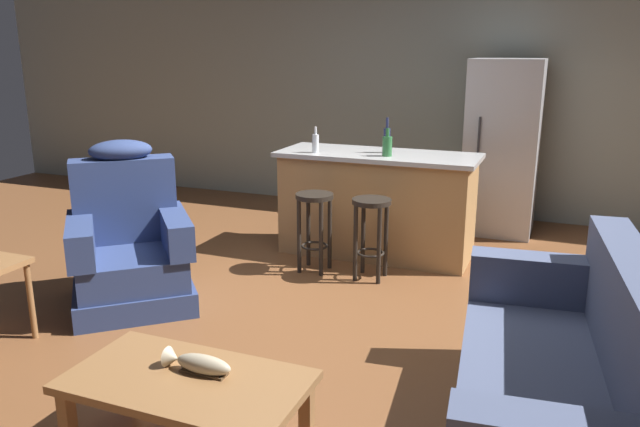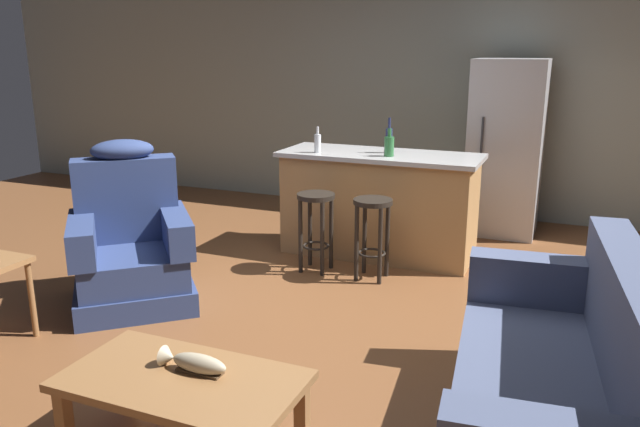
% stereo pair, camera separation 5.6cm
% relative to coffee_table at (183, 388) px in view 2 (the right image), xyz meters
% --- Properties ---
extents(ground_plane, '(12.00, 12.00, 0.00)m').
position_rel_coffee_table_xyz_m(ground_plane, '(-0.08, 1.86, -0.36)').
color(ground_plane, brown).
extents(back_wall, '(12.00, 0.05, 2.60)m').
position_rel_coffee_table_xyz_m(back_wall, '(-0.08, 4.98, 0.94)').
color(back_wall, '#939E93').
rests_on(back_wall, ground_plane).
extents(coffee_table, '(1.10, 0.60, 0.42)m').
position_rel_coffee_table_xyz_m(coffee_table, '(0.00, 0.00, 0.00)').
color(coffee_table, olive).
rests_on(coffee_table, ground_plane).
extents(fish_figurine, '(0.34, 0.10, 0.10)m').
position_rel_coffee_table_xyz_m(fish_figurine, '(0.02, 0.07, 0.10)').
color(fish_figurine, '#4C3823').
rests_on(fish_figurine, coffee_table).
extents(couch, '(1.04, 1.98, 0.94)m').
position_rel_coffee_table_xyz_m(couch, '(1.61, 0.69, -0.02)').
color(couch, '#4C5675').
rests_on(couch, ground_plane).
extents(recliner_near_lamp, '(1.19, 1.19, 1.20)m').
position_rel_coffee_table_xyz_m(recliner_near_lamp, '(-1.46, 1.45, 0.06)').
color(recliner_near_lamp, navy).
rests_on(recliner_near_lamp, ground_plane).
extents(kitchen_island, '(1.80, 0.70, 0.95)m').
position_rel_coffee_table_xyz_m(kitchen_island, '(-0.08, 3.21, 0.11)').
color(kitchen_island, '#AD7F4C').
rests_on(kitchen_island, ground_plane).
extents(bar_stool_left, '(0.32, 0.32, 0.68)m').
position_rel_coffee_table_xyz_m(bar_stool_left, '(-0.44, 2.58, 0.11)').
color(bar_stool_left, black).
rests_on(bar_stool_left, ground_plane).
extents(bar_stool_right, '(0.32, 0.32, 0.68)m').
position_rel_coffee_table_xyz_m(bar_stool_right, '(0.07, 2.58, 0.11)').
color(bar_stool_right, black).
rests_on(bar_stool_right, ground_plane).
extents(refrigerator, '(0.70, 0.69, 1.76)m').
position_rel_coffee_table_xyz_m(refrigerator, '(0.88, 4.41, 0.52)').
color(refrigerator, '#B7B7BC').
rests_on(refrigerator, ground_plane).
extents(bottle_tall_green, '(0.08, 0.08, 0.24)m').
position_rel_coffee_table_xyz_m(bottle_tall_green, '(0.04, 3.08, 0.68)').
color(bottle_tall_green, '#2D6B38').
rests_on(bottle_tall_green, kitchen_island).
extents(bottle_short_amber, '(0.06, 0.06, 0.23)m').
position_rel_coffee_table_xyz_m(bottle_short_amber, '(-0.60, 3.01, 0.67)').
color(bottle_short_amber, silver).
rests_on(bottle_short_amber, kitchen_island).
extents(bottle_wine_dark, '(0.06, 0.06, 0.31)m').
position_rel_coffee_table_xyz_m(bottle_wine_dark, '(-0.01, 3.25, 0.71)').
color(bottle_wine_dark, '#23284C').
rests_on(bottle_wine_dark, kitchen_island).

